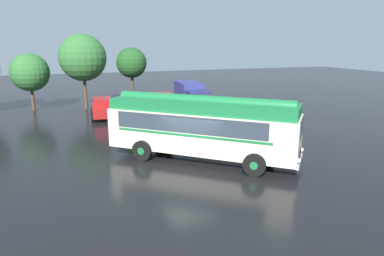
% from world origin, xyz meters
% --- Properties ---
extents(ground_plane, '(120.00, 120.00, 0.00)m').
position_xyz_m(ground_plane, '(0.00, 0.00, 0.00)').
color(ground_plane, black).
extents(vintage_bus, '(9.14, 8.56, 3.49)m').
position_xyz_m(vintage_bus, '(0.98, 0.78, 1.89)').
color(vintage_bus, beige).
rests_on(vintage_bus, ground).
extents(car_near_left, '(2.11, 4.27, 1.66)m').
position_xyz_m(car_near_left, '(-2.82, 13.58, 0.85)').
color(car_near_left, maroon).
rests_on(car_near_left, ground).
extents(car_mid_left, '(2.28, 4.35, 1.66)m').
position_xyz_m(car_mid_left, '(-0.16, 13.44, 0.85)').
color(car_mid_left, '#4C5156').
rests_on(car_mid_left, ground).
extents(car_mid_right, '(2.16, 4.30, 1.66)m').
position_xyz_m(car_mid_right, '(2.83, 14.32, 0.85)').
color(car_mid_right, maroon).
rests_on(car_mid_right, ground).
extents(box_van, '(2.63, 5.88, 2.50)m').
position_xyz_m(box_van, '(5.44, 14.58, 1.36)').
color(box_van, navy).
rests_on(box_van, ground).
extents(tree_left_of_centre, '(3.43, 3.43, 5.24)m').
position_xyz_m(tree_left_of_centre, '(-8.59, 19.01, 3.55)').
color(tree_left_of_centre, '#4C3823').
rests_on(tree_left_of_centre, ground).
extents(tree_centre, '(4.34, 4.34, 6.97)m').
position_xyz_m(tree_centre, '(-3.82, 18.51, 4.85)').
color(tree_centre, '#4C3823').
rests_on(tree_centre, ground).
extents(tree_right_of_centre, '(2.98, 2.98, 5.72)m').
position_xyz_m(tree_right_of_centre, '(0.78, 18.69, 4.25)').
color(tree_right_of_centre, '#4C3823').
rests_on(tree_right_of_centre, ground).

